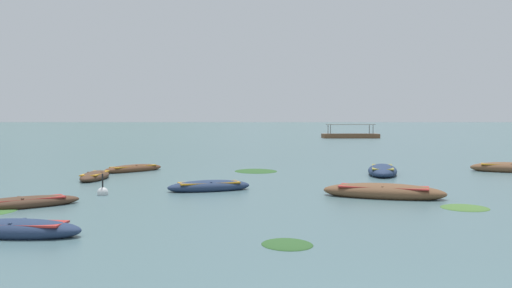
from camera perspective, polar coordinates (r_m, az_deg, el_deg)
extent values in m
plane|color=slate|center=(1506.23, 2.72, 2.45)|extent=(6000.00, 6000.00, 0.00)
cone|color=slate|center=(2088.45, -14.97, 10.01)|extent=(1403.07, 1403.07, 553.39)
cone|color=slate|center=(2164.43, 3.78, 5.88)|extent=(882.49, 882.49, 257.18)
ellipsoid|color=navy|center=(21.85, -5.14, -4.66)|extent=(3.66, 2.30, 0.55)
cube|color=orange|center=(21.83, -5.14, -4.23)|extent=(2.64, 1.66, 0.05)
cube|color=navy|center=(21.82, -5.14, -4.10)|extent=(0.35, 0.74, 0.04)
ellipsoid|color=#4C3323|center=(19.23, -24.31, -5.94)|extent=(3.64, 3.15, 0.46)
cube|color=#B22D28|center=(19.21, -24.32, -5.53)|extent=(2.62, 2.27, 0.05)
cube|color=#4C3323|center=(19.21, -24.32, -5.39)|extent=(0.46, 0.56, 0.04)
ellipsoid|color=brown|center=(32.90, 26.07, -2.40)|extent=(4.48, 2.74, 0.70)
cube|color=orange|center=(32.88, 26.07, -2.04)|extent=(3.23, 1.98, 0.05)
cube|color=brown|center=(32.88, 26.08, -1.95)|extent=(0.39, 0.87, 0.04)
ellipsoid|color=brown|center=(20.42, 13.73, -5.12)|extent=(4.79, 2.61, 0.67)
cube|color=#B22D28|center=(20.39, 13.74, -4.56)|extent=(3.45, 1.88, 0.05)
cube|color=brown|center=(20.39, 13.74, -4.42)|extent=(0.34, 0.96, 0.04)
ellipsoid|color=brown|center=(30.68, -13.23, -2.66)|extent=(3.17, 3.57, 0.51)
cube|color=orange|center=(30.66, -13.24, -2.38)|extent=(2.28, 2.57, 0.05)
cube|color=brown|center=(30.66, -13.24, -2.28)|extent=(0.55, 0.47, 0.04)
ellipsoid|color=navy|center=(28.99, 13.64, -2.86)|extent=(2.26, 4.67, 0.69)
cube|color=olive|center=(28.97, 13.65, -2.45)|extent=(1.63, 3.36, 0.05)
cube|color=navy|center=(28.96, 13.65, -2.35)|extent=(1.03, 0.26, 0.04)
ellipsoid|color=navy|center=(14.60, -24.60, -8.50)|extent=(3.37, 1.22, 0.54)
cube|color=#B22D28|center=(14.57, -24.61, -7.88)|extent=(2.43, 0.88, 0.05)
cube|color=navy|center=(14.56, -24.61, -7.68)|extent=(0.11, 0.73, 0.04)
ellipsoid|color=#4C3323|center=(27.09, -17.17, -3.39)|extent=(1.29, 3.43, 0.51)
cube|color=orange|center=(27.07, -17.17, -3.07)|extent=(0.93, 2.47, 0.05)
cube|color=#4C3323|center=(27.07, -17.18, -2.96)|extent=(0.75, 0.12, 0.04)
cube|color=brown|center=(88.81, 10.25, 0.82)|extent=(9.48, 4.07, 0.90)
cylinder|color=#4C4742|center=(90.82, 12.27, 1.55)|extent=(0.10, 0.10, 1.80)
cylinder|color=#4C4742|center=(88.27, 12.67, 1.52)|extent=(0.10, 0.10, 1.80)
cylinder|color=#4C4742|center=(89.45, 7.88, 1.57)|extent=(0.10, 0.10, 1.80)
cylinder|color=#4C4742|center=(86.86, 8.15, 1.54)|extent=(0.10, 0.10, 1.80)
cube|color=#9E998E|center=(88.77, 10.26, 2.13)|extent=(7.96, 3.41, 0.12)
sphere|color=silver|center=(21.36, -16.40, -5.13)|extent=(0.43, 0.43, 0.43)
cylinder|color=black|center=(21.31, -16.41, -4.13)|extent=(0.06, 0.06, 0.75)
ellipsoid|color=#477033|center=(18.82, 21.84, -6.51)|extent=(1.89, 1.88, 0.14)
ellipsoid|color=#2D5628|center=(12.47, 3.42, -10.93)|extent=(1.69, 1.73, 0.14)
ellipsoid|color=#2D5628|center=(30.01, -0.01, -3.00)|extent=(2.92, 3.28, 0.14)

